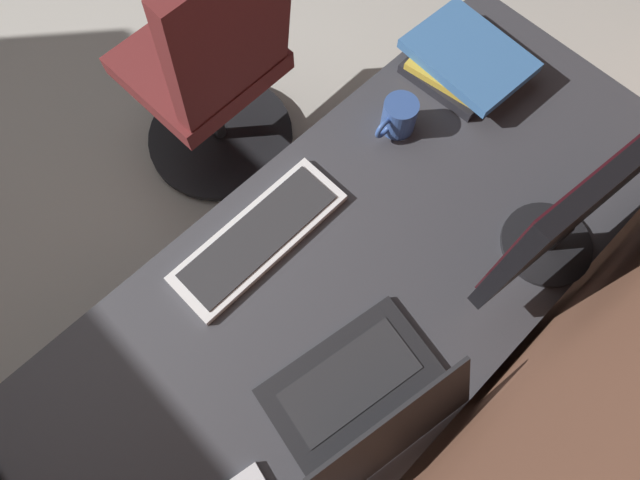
# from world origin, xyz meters

# --- Properties ---
(floor_plane) EXTENTS (5.28, 5.28, 0.00)m
(floor_plane) POSITION_xyz_m (0.00, 0.00, 0.00)
(floor_plane) COLOR #B2ADA3
(desk) EXTENTS (1.81, 0.68, 0.73)m
(desk) POSITION_xyz_m (-0.14, 1.58, 0.66)
(desk) COLOR #38383D
(desk) RESTS_ON ground
(drawer_pedestal) EXTENTS (0.40, 0.51, 0.69)m
(drawer_pedestal) POSITION_xyz_m (-0.36, 1.61, 0.35)
(drawer_pedestal) COLOR #38383D
(drawer_pedestal) RESTS_ON ground
(monitor_primary) EXTENTS (0.53, 0.20, 0.46)m
(monitor_primary) POSITION_xyz_m (-0.55, 1.83, 1.00)
(monitor_primary) COLOR black
(monitor_primary) RESTS_ON desk
(laptop_leftmost) EXTENTS (0.38, 0.31, 0.19)m
(laptop_leftmost) POSITION_xyz_m (-0.02, 1.78, 0.78)
(laptop_leftmost) COLOR black
(laptop_leftmost) RESTS_ON desk
(keyboard_main) EXTENTS (0.42, 0.14, 0.02)m
(keyboard_main) POSITION_xyz_m (-0.11, 1.37, 0.74)
(keyboard_main) COLOR silver
(keyboard_main) RESTS_ON desk
(book_stack_near) EXTENTS (0.25, 0.30, 0.07)m
(book_stack_near) POSITION_xyz_m (-0.79, 1.39, 0.77)
(book_stack_near) COLOR black
(book_stack_near) RESTS_ON desk
(coffee_mug) EXTENTS (0.12, 0.08, 0.09)m
(coffee_mug) POSITION_xyz_m (-0.54, 1.39, 0.77)
(coffee_mug) COLOR #335193
(coffee_mug) RESTS_ON desk
(office_chair) EXTENTS (0.56, 0.56, 0.97)m
(office_chair) POSITION_xyz_m (-0.43, 0.76, 0.46)
(office_chair) COLOR maroon
(office_chair) RESTS_ON ground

